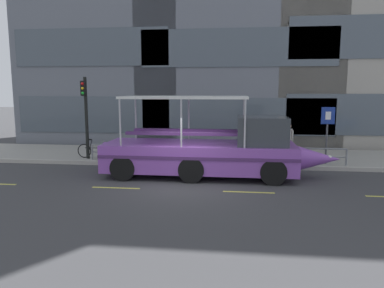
{
  "coord_description": "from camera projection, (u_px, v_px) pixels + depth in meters",
  "views": [
    {
      "loc": [
        1.9,
        -13.28,
        3.52
      ],
      "look_at": [
        0.1,
        1.68,
        1.3
      ],
      "focal_mm": 33.98,
      "sensor_mm": 36.0,
      "label": 1
    }
  ],
  "objects": [
    {
      "name": "ground_plane",
      "position": [
        184.0,
        184.0,
        13.78
      ],
      "size": [
        120.0,
        120.0,
        0.0
      ],
      "primitive_type": "plane",
      "color": "#3D3D3F"
    },
    {
      "name": "sidewalk",
      "position": [
        199.0,
        156.0,
        19.27
      ],
      "size": [
        32.0,
        4.8,
        0.18
      ],
      "primitive_type": "cube",
      "color": "#99968E",
      "rests_on": "ground_plane"
    },
    {
      "name": "curb_edge",
      "position": [
        193.0,
        165.0,
        16.83
      ],
      "size": [
        32.0,
        0.18,
        0.18
      ],
      "primitive_type": "cube",
      "color": "#B2ADA3",
      "rests_on": "ground_plane"
    },
    {
      "name": "lane_centreline",
      "position": [
        181.0,
        190.0,
        12.97
      ],
      "size": [
        25.8,
        0.12,
        0.01
      ],
      "color": "#DBD64C",
      "rests_on": "ground_plane"
    },
    {
      "name": "curb_guardrail",
      "position": [
        214.0,
        151.0,
        16.96
      ],
      "size": [
        11.98,
        0.09,
        0.78
      ],
      "color": "gray",
      "rests_on": "sidewalk"
    },
    {
      "name": "traffic_light_pole",
      "position": [
        86.0,
        110.0,
        17.64
      ],
      "size": [
        0.24,
        0.46,
        3.99
      ],
      "color": "black",
      "rests_on": "sidewalk"
    },
    {
      "name": "parking_sign",
      "position": [
        327.0,
        126.0,
        16.47
      ],
      "size": [
        0.6,
        0.12,
        2.6
      ],
      "color": "#4C4F54",
      "rests_on": "sidewalk"
    },
    {
      "name": "leaned_bicycle",
      "position": [
        94.0,
        151.0,
        18.1
      ],
      "size": [
        1.74,
        0.46,
        0.96
      ],
      "color": "black",
      "rests_on": "sidewalk"
    },
    {
      "name": "duck_tour_boat",
      "position": [
        213.0,
        151.0,
        14.92
      ],
      "size": [
        9.68,
        2.63,
        3.3
      ],
      "color": "purple",
      "rests_on": "ground_plane"
    },
    {
      "name": "pedestrian_near_bow",
      "position": [
        288.0,
        138.0,
        17.81
      ],
      "size": [
        0.44,
        0.33,
        1.75
      ],
      "color": "#47423D",
      "rests_on": "sidewalk"
    }
  ]
}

